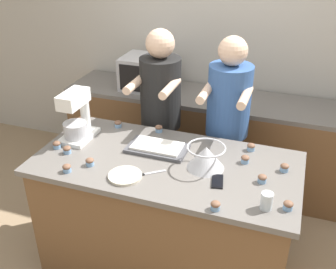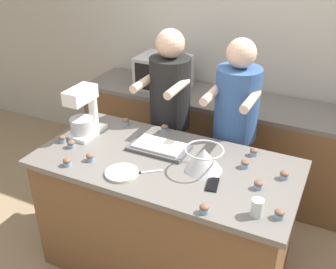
% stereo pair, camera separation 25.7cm
% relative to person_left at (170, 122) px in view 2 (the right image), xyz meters
% --- Properties ---
extents(ground_plane, '(16.00, 16.00, 0.00)m').
position_rel_person_left_xyz_m(ground_plane, '(0.28, -0.65, -0.87)').
color(ground_plane, '#937A5B').
extents(back_wall, '(10.00, 0.06, 2.70)m').
position_rel_person_left_xyz_m(back_wall, '(0.28, 0.95, 0.48)').
color(back_wall, '#B2ADA3').
rests_on(back_wall, ground_plane).
extents(island_counter, '(1.77, 0.87, 0.94)m').
position_rel_person_left_xyz_m(island_counter, '(0.28, -0.65, -0.40)').
color(island_counter, brown).
rests_on(island_counter, ground_plane).
extents(back_counter, '(2.80, 0.60, 0.91)m').
position_rel_person_left_xyz_m(back_counter, '(0.28, 0.60, -0.42)').
color(back_counter, brown).
rests_on(back_counter, ground_plane).
extents(person_left, '(0.34, 0.50, 1.65)m').
position_rel_person_left_xyz_m(person_left, '(0.00, 0.00, 0.00)').
color(person_left, '#232328').
rests_on(person_left, ground_plane).
extents(person_right, '(0.35, 0.51, 1.65)m').
position_rel_person_left_xyz_m(person_right, '(0.55, -0.00, -0.01)').
color(person_right, brown).
rests_on(person_right, ground_plane).
extents(stand_mixer, '(0.20, 0.30, 0.37)m').
position_rel_person_left_xyz_m(stand_mixer, '(-0.44, -0.56, 0.22)').
color(stand_mixer, white).
rests_on(stand_mixer, island_counter).
extents(mixing_bowl, '(0.25, 0.25, 0.16)m').
position_rel_person_left_xyz_m(mixing_bowl, '(0.55, -0.63, 0.14)').
color(mixing_bowl, '#BCBCC1').
rests_on(mixing_bowl, island_counter).
extents(baking_tray, '(0.42, 0.24, 0.04)m').
position_rel_person_left_xyz_m(baking_tray, '(0.17, -0.53, 0.08)').
color(baking_tray, '#4C4C51').
rests_on(baking_tray, island_counter).
extents(microwave_oven, '(0.48, 0.39, 0.31)m').
position_rel_person_left_xyz_m(microwave_oven, '(-0.35, 0.59, 0.20)').
color(microwave_oven, '#B7B7BC').
rests_on(microwave_oven, back_counter).
extents(cell_phone, '(0.10, 0.15, 0.01)m').
position_rel_person_left_xyz_m(cell_phone, '(0.66, -0.77, 0.07)').
color(cell_phone, black).
rests_on(cell_phone, island_counter).
extents(drinking_glass, '(0.07, 0.07, 0.10)m').
position_rel_person_left_xyz_m(drinking_glass, '(0.97, -0.93, 0.11)').
color(drinking_glass, silver).
rests_on(drinking_glass, island_counter).
extents(small_plate, '(0.21, 0.21, 0.02)m').
position_rel_person_left_xyz_m(small_plate, '(0.10, -0.91, 0.07)').
color(small_plate, beige).
rests_on(small_plate, island_counter).
extents(knife, '(0.18, 0.15, 0.01)m').
position_rel_person_left_xyz_m(knife, '(0.22, -0.83, 0.07)').
color(knife, '#BCBCC1').
rests_on(knife, island_counter).
extents(cupcake_0, '(0.06, 0.06, 0.05)m').
position_rel_person_left_xyz_m(cupcake_0, '(0.71, -1.03, 0.09)').
color(cupcake_0, '#759EC6').
rests_on(cupcake_0, island_counter).
extents(cupcake_1, '(0.06, 0.06, 0.05)m').
position_rel_person_left_xyz_m(cupcake_1, '(0.78, -0.49, 0.09)').
color(cupcake_1, '#759EC6').
rests_on(cupcake_1, island_counter).
extents(cupcake_2, '(0.06, 0.06, 0.05)m').
position_rel_person_left_xyz_m(cupcake_2, '(1.03, -0.51, 0.09)').
color(cupcake_2, '#759EC6').
rests_on(cupcake_2, island_counter).
extents(cupcake_3, '(0.06, 0.06, 0.05)m').
position_rel_person_left_xyz_m(cupcake_3, '(0.92, -0.68, 0.09)').
color(cupcake_3, '#759EC6').
rests_on(cupcake_3, island_counter).
extents(cupcake_4, '(0.06, 0.06, 0.05)m').
position_rel_person_left_xyz_m(cupcake_4, '(-0.55, -0.33, 0.09)').
color(cupcake_4, '#759EC6').
rests_on(cupcake_4, island_counter).
extents(cupcake_5, '(0.06, 0.06, 0.05)m').
position_rel_person_left_xyz_m(cupcake_5, '(-0.28, -0.98, 0.09)').
color(cupcake_5, '#759EC6').
rests_on(cupcake_5, island_counter).
extents(cupcake_6, '(0.06, 0.06, 0.05)m').
position_rel_person_left_xyz_m(cupcake_6, '(1.09, -0.90, 0.09)').
color(cupcake_6, '#759EC6').
rests_on(cupcake_6, island_counter).
extents(cupcake_7, '(0.06, 0.06, 0.05)m').
position_rel_person_left_xyz_m(cupcake_7, '(0.09, -0.27, 0.09)').
color(cupcake_7, '#759EC6').
rests_on(cupcake_7, island_counter).
extents(cupcake_8, '(0.06, 0.06, 0.05)m').
position_rel_person_left_xyz_m(cupcake_8, '(-0.18, -0.86, 0.09)').
color(cupcake_8, '#759EC6').
rests_on(cupcake_8, island_counter).
extents(cupcake_9, '(0.06, 0.06, 0.05)m').
position_rel_person_left_xyz_m(cupcake_9, '(-0.40, -0.78, 0.09)').
color(cupcake_9, '#759EC6').
rests_on(cupcake_9, island_counter).
extents(cupcake_10, '(0.06, 0.06, 0.05)m').
position_rel_person_left_xyz_m(cupcake_10, '(-0.51, -0.74, 0.09)').
color(cupcake_10, '#759EC6').
rests_on(cupcake_10, island_counter).
extents(cupcake_11, '(0.06, 0.06, 0.05)m').
position_rel_person_left_xyz_m(cupcake_11, '(0.79, -0.32, 0.09)').
color(cupcake_11, '#759EC6').
rests_on(cupcake_11, island_counter).
extents(cupcake_12, '(0.06, 0.06, 0.05)m').
position_rel_person_left_xyz_m(cupcake_12, '(-0.24, -0.30, 0.09)').
color(cupcake_12, '#759EC6').
rests_on(cupcake_12, island_counter).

